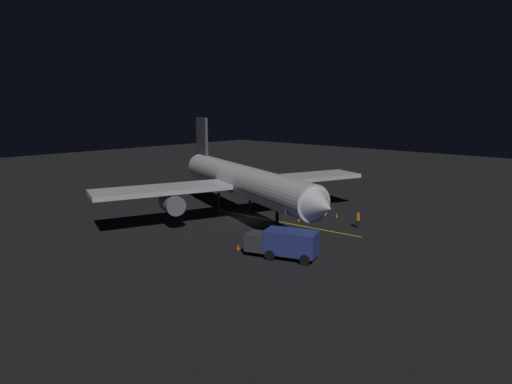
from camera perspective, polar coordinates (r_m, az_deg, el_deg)
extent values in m
cube|color=black|center=(51.45, -1.63, -3.65)|extent=(180.00, 180.00, 0.20)
cube|color=gold|center=(50.26, 3.23, -3.89)|extent=(2.26, 19.47, 0.01)
cylinder|color=white|center=(50.47, -1.66, 1.51)|extent=(12.64, 27.69, 3.44)
cube|color=#4C4C56|center=(50.63, -1.66, 0.46)|extent=(11.07, 23.66, 0.62)
cone|color=white|center=(37.70, 8.42, -1.84)|extent=(4.10, 3.72, 3.37)
cone|color=white|center=(64.75, -7.72, 3.51)|extent=(4.30, 4.92, 3.10)
cube|color=#4C4C56|center=(61.95, -7.01, 7.17)|extent=(1.54, 3.51, 5.11)
cube|color=white|center=(56.25, 6.12, 1.90)|extent=(15.59, 9.48, 0.50)
cylinder|color=slate|center=(55.10, 6.13, 0.23)|extent=(3.05, 3.72, 2.10)
cube|color=white|center=(48.69, -12.11, 0.31)|extent=(15.59, 9.48, 0.50)
cylinder|color=slate|center=(48.03, -10.81, -1.49)|extent=(3.05, 3.72, 2.10)
cylinder|color=black|center=(44.44, 2.73, -3.96)|extent=(0.46, 0.46, 2.87)
cylinder|color=black|center=(54.08, -0.79, -1.25)|extent=(0.46, 0.46, 2.87)
cylinder|color=black|center=(52.40, -4.83, -1.69)|extent=(0.46, 0.46, 2.87)
cube|color=navy|center=(38.01, 4.57, -6.52)|extent=(3.48, 4.88, 2.04)
cube|color=#38383D|center=(39.14, 0.21, -6.38)|extent=(2.49, 2.37, 1.50)
cylinder|color=black|center=(38.82, 2.36, -7.70)|extent=(2.48, 1.63, 0.90)
cylinder|color=black|center=(37.90, 6.79, -8.24)|extent=(2.48, 1.63, 0.90)
cube|color=silver|center=(57.00, 2.57, -0.58)|extent=(3.35, 4.74, 2.06)
cube|color=#38383D|center=(59.64, 1.05, -0.34)|extent=(2.46, 2.34, 1.50)
cylinder|color=black|center=(58.48, 1.80, -1.32)|extent=(2.48, 1.58, 0.90)
cylinder|color=black|center=(55.96, 3.35, -1.89)|extent=(2.48, 1.58, 0.90)
cylinder|color=black|center=(48.90, 13.02, -4.08)|extent=(0.32, 0.32, 0.85)
cylinder|color=orange|center=(48.71, 13.05, -3.22)|extent=(0.40, 0.40, 0.65)
sphere|color=tan|center=(48.61, 13.08, -2.71)|extent=(0.24, 0.24, 0.24)
cone|color=#EA590F|center=(40.56, -2.32, -7.14)|extent=(0.36, 0.36, 0.55)
cube|color=black|center=(40.64, -2.32, -7.48)|extent=(0.50, 0.50, 0.03)
cone|color=#EA590F|center=(52.99, 10.38, -2.98)|extent=(0.36, 0.36, 0.55)
cube|color=black|center=(53.05, 10.37, -3.25)|extent=(0.50, 0.50, 0.03)
cone|color=#EA590F|center=(50.63, 5.55, -3.50)|extent=(0.36, 0.36, 0.55)
cube|color=black|center=(50.69, 5.55, -3.79)|extent=(0.50, 0.50, 0.03)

